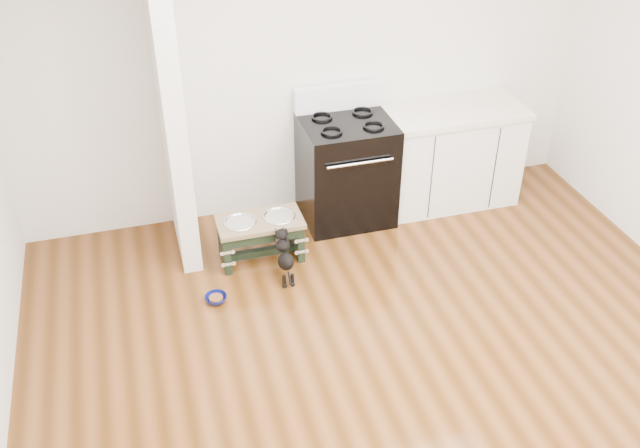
# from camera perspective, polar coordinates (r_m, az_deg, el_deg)

# --- Properties ---
(ground) EXTENTS (5.00, 5.00, 0.00)m
(ground) POSITION_cam_1_polar(r_m,az_deg,el_deg) (4.81, 7.20, -13.39)
(ground) COLOR #47270C
(ground) RESTS_ON ground
(room_shell) EXTENTS (5.00, 5.00, 5.00)m
(room_shell) POSITION_cam_1_polar(r_m,az_deg,el_deg) (3.79, 8.92, 3.45)
(room_shell) COLOR silver
(room_shell) RESTS_ON ground
(partition_wall) EXTENTS (0.15, 0.80, 2.70)m
(partition_wall) POSITION_cam_1_polar(r_m,az_deg,el_deg) (5.50, -12.00, 9.94)
(partition_wall) COLOR silver
(partition_wall) RESTS_ON ground
(oven_range) EXTENTS (0.76, 0.69, 1.14)m
(oven_range) POSITION_cam_1_polar(r_m,az_deg,el_deg) (6.18, 2.11, 4.44)
(oven_range) COLOR black
(oven_range) RESTS_ON ground
(cabinet_run) EXTENTS (1.24, 0.64, 0.91)m
(cabinet_run) POSITION_cam_1_polar(r_m,az_deg,el_deg) (6.55, 10.28, 5.43)
(cabinet_run) COLOR white
(cabinet_run) RESTS_ON ground
(dog_feeder) EXTENTS (0.68, 0.37, 0.39)m
(dog_feeder) POSITION_cam_1_polar(r_m,az_deg,el_deg) (5.76, -4.79, -0.58)
(dog_feeder) COLOR black
(dog_feeder) RESTS_ON ground
(puppy) EXTENTS (0.12, 0.35, 0.42)m
(puppy) POSITION_cam_1_polar(r_m,az_deg,el_deg) (5.55, -2.85, -2.48)
(puppy) COLOR black
(puppy) RESTS_ON ground
(floor_bowl) EXTENTS (0.20, 0.20, 0.05)m
(floor_bowl) POSITION_cam_1_polar(r_m,az_deg,el_deg) (5.50, -8.33, -5.93)
(floor_bowl) COLOR #0C1258
(floor_bowl) RESTS_ON ground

